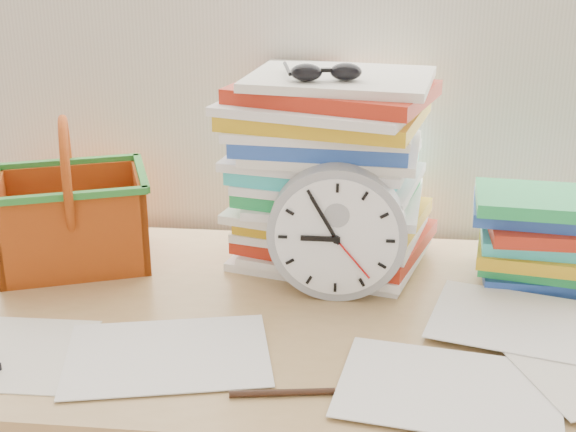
% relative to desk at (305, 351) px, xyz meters
% --- Properties ---
extents(desk, '(1.40, 0.70, 0.75)m').
position_rel_desk_xyz_m(desk, '(0.00, 0.00, 0.00)').
color(desk, '#AA8550').
rests_on(desk, ground).
extents(paper_stack, '(0.41, 0.36, 0.36)m').
position_rel_desk_xyz_m(paper_stack, '(0.02, 0.22, 0.26)').
color(paper_stack, white).
rests_on(paper_stack, desk).
extents(clock, '(0.24, 0.05, 0.24)m').
position_rel_desk_xyz_m(clock, '(0.05, 0.07, 0.19)').
color(clock, '#97999E').
rests_on(clock, desk).
extents(sunglasses, '(0.16, 0.14, 0.03)m').
position_rel_desk_xyz_m(sunglasses, '(0.02, 0.16, 0.45)').
color(sunglasses, black).
rests_on(sunglasses, paper_stack).
extents(book_stack, '(0.30, 0.24, 0.17)m').
position_rel_desk_xyz_m(book_stack, '(0.43, 0.18, 0.16)').
color(book_stack, white).
rests_on(book_stack, desk).
extents(basket, '(0.34, 0.30, 0.28)m').
position_rel_desk_xyz_m(basket, '(-0.46, 0.16, 0.21)').
color(basket, '#B94C12').
rests_on(basket, desk).
extents(pen, '(0.15, 0.03, 0.01)m').
position_rel_desk_xyz_m(pen, '(-0.01, -0.25, 0.08)').
color(pen, black).
rests_on(pen, desk).
extents(scattered_papers, '(1.26, 0.42, 0.02)m').
position_rel_desk_xyz_m(scattered_papers, '(0.00, 0.00, 0.08)').
color(scattered_papers, white).
rests_on(scattered_papers, desk).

